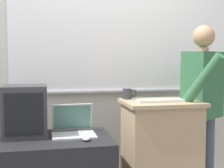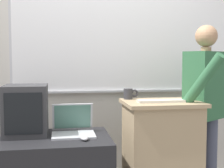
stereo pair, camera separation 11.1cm
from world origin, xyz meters
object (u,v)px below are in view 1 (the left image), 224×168
(lectern_podium, at_px, (160,157))
(person_presenter, at_px, (203,103))
(wireless_keyboard, at_px, (161,101))
(computer_mouse_by_laptop, at_px, (86,138))
(coffee_mug, at_px, (128,94))
(laptop, at_px, (73,127))
(crt_monitor, at_px, (25,111))

(lectern_podium, height_order, person_presenter, person_presenter)
(wireless_keyboard, distance_m, computer_mouse_by_laptop, 0.69)
(lectern_podium, distance_m, computer_mouse_by_laptop, 0.73)
(lectern_podium, relative_size, coffee_mug, 7.41)
(computer_mouse_by_laptop, bearing_deg, lectern_podium, 16.43)
(person_presenter, xyz_separation_m, laptop, (-1.17, -0.09, -0.14))
(person_presenter, bearing_deg, wireless_keyboard, 167.21)
(lectern_podium, relative_size, laptop, 2.90)
(laptop, xyz_separation_m, crt_monitor, (-0.37, 0.03, 0.14))
(wireless_keyboard, height_order, computer_mouse_by_laptop, wireless_keyboard)
(coffee_mug, bearing_deg, crt_monitor, -171.69)
(person_presenter, xyz_separation_m, wireless_keyboard, (-0.47, -0.17, 0.06))
(laptop, height_order, coffee_mug, coffee_mug)
(person_presenter, distance_m, coffee_mug, 0.69)
(laptop, relative_size, crt_monitor, 0.84)
(person_presenter, height_order, coffee_mug, person_presenter)
(lectern_podium, xyz_separation_m, computer_mouse_by_laptop, (-0.66, -0.19, 0.25))
(laptop, distance_m, wireless_keyboard, 0.74)
(person_presenter, relative_size, computer_mouse_by_laptop, 16.21)
(crt_monitor, bearing_deg, wireless_keyboard, -6.16)
(laptop, height_order, computer_mouse_by_laptop, laptop)
(person_presenter, bearing_deg, laptop, 151.49)
(laptop, xyz_separation_m, computer_mouse_by_laptop, (0.08, -0.21, -0.05))
(laptop, relative_size, wireless_keyboard, 0.88)
(wireless_keyboard, bearing_deg, laptop, 173.43)
(lectern_podium, height_order, wireless_keyboard, wireless_keyboard)
(person_presenter, xyz_separation_m, coffee_mug, (-0.68, 0.07, 0.09))
(person_presenter, distance_m, crt_monitor, 1.54)
(laptop, distance_m, computer_mouse_by_laptop, 0.23)
(lectern_podium, bearing_deg, laptop, 178.51)
(wireless_keyboard, xyz_separation_m, crt_monitor, (-1.07, 0.12, -0.06))
(lectern_podium, distance_m, laptop, 0.79)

